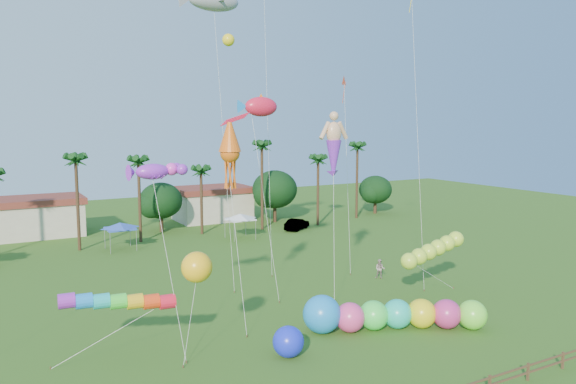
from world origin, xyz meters
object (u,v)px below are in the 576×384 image
car_b (297,224)px  blue_ball (288,342)px  spectator_b (380,269)px  caterpillar_inflatable (388,315)px

car_b → blue_ball: 40.09m
car_b → blue_ball: blue_ball is taller
car_b → spectator_b: (-5.13, -23.61, 0.14)m
spectator_b → blue_ball: size_ratio=0.93×
caterpillar_inflatable → blue_ball: (-8.02, -0.51, -0.13)m
car_b → spectator_b: spectator_b is taller
car_b → caterpillar_inflatable: bearing=125.5°
spectator_b → caterpillar_inflatable: caterpillar_inflatable is taller
spectator_b → blue_ball: (-15.53, -10.74, 0.06)m
spectator_b → caterpillar_inflatable: 12.69m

